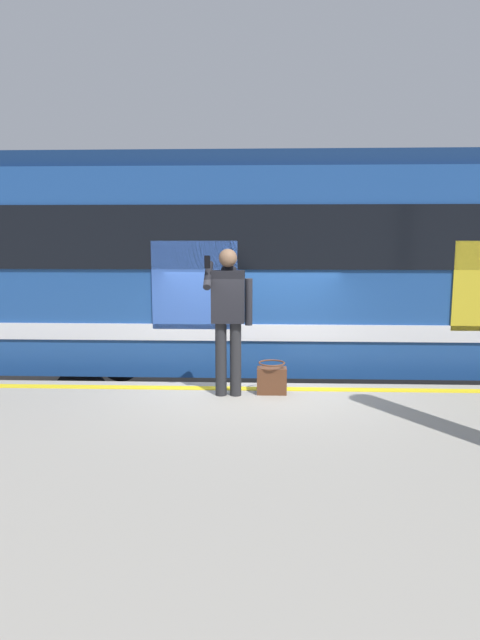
# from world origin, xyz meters

# --- Properties ---
(ground_plane) EXTENTS (24.27, 24.27, 0.00)m
(ground_plane) POSITION_xyz_m (0.00, 0.00, 0.00)
(ground_plane) COLOR #4C4742
(platform) EXTENTS (13.12, 5.04, 1.05)m
(platform) POSITION_xyz_m (0.00, 2.52, 0.52)
(platform) COLOR #9E998E
(platform) RESTS_ON ground
(safety_line) EXTENTS (12.86, 0.16, 0.01)m
(safety_line) POSITION_xyz_m (0.00, 0.30, 1.05)
(safety_line) COLOR yellow
(safety_line) RESTS_ON platform
(track_rail_near) EXTENTS (17.06, 0.08, 0.16)m
(track_rail_near) POSITION_xyz_m (0.00, -1.37, 0.08)
(track_rail_near) COLOR slate
(track_rail_near) RESTS_ON ground
(track_rail_far) EXTENTS (17.06, 0.08, 0.16)m
(track_rail_far) POSITION_xyz_m (0.00, -2.81, 0.08)
(track_rail_far) COLOR slate
(track_rail_far) RESTS_ON ground
(train_carriage) EXTENTS (12.12, 3.00, 4.05)m
(train_carriage) POSITION_xyz_m (-1.31, -2.09, 2.56)
(train_carriage) COLOR #1E478C
(train_carriage) RESTS_ON ground
(passenger) EXTENTS (0.57, 0.55, 1.80)m
(passenger) POSITION_xyz_m (0.26, 0.58, 2.12)
(passenger) COLOR #262628
(passenger) RESTS_ON platform
(handbag) EXTENTS (0.37, 0.33, 0.40)m
(handbag) POSITION_xyz_m (-0.27, 0.49, 1.23)
(handbag) COLOR #59331E
(handbag) RESTS_ON platform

